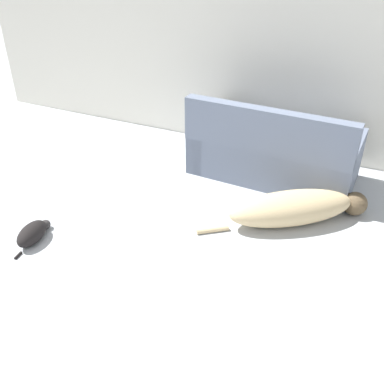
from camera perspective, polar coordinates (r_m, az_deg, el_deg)
wall_back at (r=5.34m, az=8.08°, el=18.67°), size 7.91×0.06×2.51m
couch at (r=4.89m, az=10.70°, el=5.11°), size 1.84×0.95×0.92m
dog at (r=4.21m, az=13.68°, el=-2.06°), size 1.46×1.15×0.32m
cat at (r=4.15m, az=-20.48°, el=-5.15°), size 0.23×0.52×0.18m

